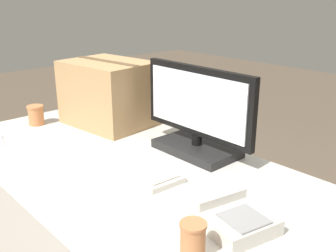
{
  "coord_description": "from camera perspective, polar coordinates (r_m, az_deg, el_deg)",
  "views": [
    {
      "loc": [
        1.18,
        -0.86,
        1.41
      ],
      "look_at": [
        0.08,
        0.15,
        0.89
      ],
      "focal_mm": 42.0,
      "sensor_mm": 36.0,
      "label": 1
    }
  ],
  "objects": [
    {
      "name": "office_desk",
      "position": [
        1.79,
        -5.36,
        -16.48
      ],
      "size": [
        1.8,
        0.9,
        0.74
      ],
      "color": "beige",
      "rests_on": "ground_plane"
    },
    {
      "name": "monitor",
      "position": [
        1.66,
        4.25,
        1.19
      ],
      "size": [
        0.58,
        0.21,
        0.37
      ],
      "color": "black",
      "rests_on": "office_desk"
    },
    {
      "name": "keyboard",
      "position": [
        1.55,
        -4.61,
        -5.84
      ],
      "size": [
        0.42,
        0.18,
        0.03
      ],
      "rotation": [
        0.0,
        0.0,
        -0.07
      ],
      "color": "beige",
      "rests_on": "office_desk"
    },
    {
      "name": "desk_phone",
      "position": [
        1.21,
        9.46,
        -12.98
      ],
      "size": [
        0.24,
        0.23,
        0.08
      ],
      "rotation": [
        0.0,
        0.0,
        -0.21
      ],
      "color": "beige",
      "rests_on": "office_desk"
    },
    {
      "name": "paper_cup_left",
      "position": [
        2.15,
        -18.62,
        1.51
      ],
      "size": [
        0.08,
        0.08,
        0.1
      ],
      "color": "#BC7547",
      "rests_on": "office_desk"
    },
    {
      "name": "paper_cup_right",
      "position": [
        1.06,
        3.63,
        -16.24
      ],
      "size": [
        0.07,
        0.07,
        0.1
      ],
      "color": "#BC7547",
      "rests_on": "office_desk"
    },
    {
      "name": "spoon",
      "position": [
        2.02,
        -23.02,
        -1.67
      ],
      "size": [
        0.14,
        0.04,
        0.0
      ],
      "rotation": [
        0.0,
        0.0,
        2.96
      ],
      "color": "#B2B2B7",
      "rests_on": "office_desk"
    },
    {
      "name": "cardboard_box",
      "position": [
        2.05,
        -8.63,
        4.75
      ],
      "size": [
        0.47,
        0.38,
        0.33
      ],
      "rotation": [
        0.0,
        0.0,
        0.12
      ],
      "color": "tan",
      "rests_on": "office_desk"
    }
  ]
}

